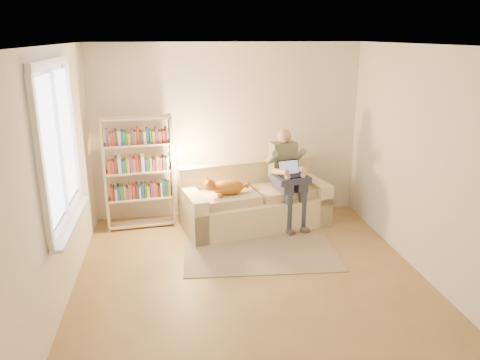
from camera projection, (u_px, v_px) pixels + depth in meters
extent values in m
plane|color=olive|center=(253.00, 284.00, 5.28)|extent=(4.50, 4.50, 0.00)
cube|color=white|center=(255.00, 45.00, 4.51)|extent=(4.00, 4.50, 0.02)
cube|color=silver|center=(55.00, 183.00, 4.61)|extent=(0.02, 4.50, 2.60)
cube|color=silver|center=(431.00, 167.00, 5.18)|extent=(0.02, 4.50, 2.60)
cube|color=silver|center=(227.00, 132.00, 7.02)|extent=(4.00, 0.02, 2.60)
cube|color=silver|center=(321.00, 282.00, 2.77)|extent=(4.00, 0.02, 2.60)
plane|color=white|center=(58.00, 144.00, 4.70)|extent=(0.00, 1.50, 1.50)
cube|color=white|center=(50.00, 63.00, 4.47)|extent=(0.05, 1.50, 0.08)
cube|color=white|center=(68.00, 217.00, 4.94)|extent=(0.05, 1.50, 0.08)
cube|color=white|center=(59.00, 144.00, 4.70)|extent=(0.04, 0.05, 1.50)
cube|color=white|center=(72.00, 221.00, 4.96)|extent=(0.12, 1.52, 0.04)
cube|color=beige|center=(255.00, 211.00, 6.87)|extent=(2.22, 1.34, 0.44)
cube|color=beige|center=(246.00, 176.00, 7.06)|extent=(2.07, 0.63, 0.45)
cube|color=beige|center=(193.00, 213.00, 6.53)|extent=(0.40, 0.96, 0.62)
cube|color=beige|center=(311.00, 198.00, 7.16)|extent=(0.40, 0.96, 0.62)
cube|color=beige|center=(226.00, 198.00, 6.58)|extent=(0.99, 0.79, 0.12)
cube|color=beige|center=(285.00, 190.00, 6.90)|extent=(0.99, 0.79, 0.12)
cube|color=gray|center=(283.00, 160.00, 6.82)|extent=(0.41, 0.28, 0.52)
sphere|color=tan|center=(284.00, 136.00, 6.70)|extent=(0.21, 0.21, 0.21)
cube|color=#323847|center=(283.00, 185.00, 6.66)|extent=(0.23, 0.44, 0.16)
cube|color=#323847|center=(297.00, 184.00, 6.74)|extent=(0.23, 0.44, 0.16)
cylinder|color=#323847|center=(288.00, 213.00, 6.58)|extent=(0.11, 0.11, 0.58)
cylinder|color=#323847|center=(303.00, 211.00, 6.66)|extent=(0.11, 0.11, 0.58)
ellipsoid|color=orange|center=(226.00, 188.00, 6.51)|extent=(0.51, 0.34, 0.21)
sphere|color=orange|center=(209.00, 186.00, 6.36)|extent=(0.16, 0.16, 0.16)
cylinder|color=orange|center=(241.00, 187.00, 6.65)|extent=(0.23, 0.09, 0.06)
cube|color=#2C324E|center=(289.00, 179.00, 6.65)|extent=(0.55, 0.48, 0.08)
cube|color=black|center=(290.00, 176.00, 6.60)|extent=(0.36, 0.29, 0.02)
cube|color=black|center=(287.00, 167.00, 6.67)|extent=(0.34, 0.17, 0.20)
plane|color=#8CA5CC|center=(287.00, 167.00, 6.67)|extent=(0.31, 0.18, 0.27)
cube|color=beige|center=(105.00, 175.00, 6.53)|extent=(0.06, 0.25, 1.63)
cube|color=beige|center=(172.00, 171.00, 6.76)|extent=(0.06, 0.25, 1.63)
cube|color=beige|center=(142.00, 223.00, 6.88)|extent=(0.99, 0.35, 0.03)
cube|color=beige|center=(141.00, 198.00, 6.76)|extent=(0.99, 0.35, 0.03)
cube|color=beige|center=(139.00, 171.00, 6.64)|extent=(0.99, 0.35, 0.03)
cube|color=beige|center=(137.00, 144.00, 6.52)|extent=(0.99, 0.35, 0.03)
cube|color=beige|center=(135.00, 118.00, 6.41)|extent=(0.99, 0.35, 0.03)
cube|color=silver|center=(140.00, 191.00, 6.73)|extent=(0.85, 0.28, 0.19)
cube|color=#1E4C8C|center=(138.00, 164.00, 6.61)|extent=(0.85, 0.28, 0.19)
cube|color=#267233|center=(137.00, 136.00, 6.49)|extent=(0.85, 0.28, 0.19)
cylinder|color=silver|center=(167.00, 167.00, 6.73)|extent=(0.09, 0.09, 0.04)
cone|color=silver|center=(177.00, 152.00, 6.59)|extent=(0.12, 0.14, 0.14)
cube|color=gray|center=(261.00, 253.00, 6.02)|extent=(2.04, 1.29, 0.01)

